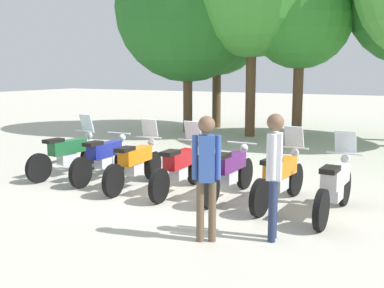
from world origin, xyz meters
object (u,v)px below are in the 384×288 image
object	(u,v)px
motorcycle_0	(68,153)
motorcycle_4	(229,171)
motorcycle_5	(280,177)
tree_1	(217,27)
tree_0	(188,9)
motorcycle_1	(104,157)
motorcycle_6	(335,186)
motorcycle_3	(179,167)
tree_3	(301,17)
motorcycle_2	(135,163)
person_1	(206,168)
person_0	(274,166)

from	to	relation	value
motorcycle_0	motorcycle_4	distance (m)	4.00
motorcycle_5	tree_1	size ratio (longest dim) A/B	0.36
motorcycle_4	tree_0	size ratio (longest dim) A/B	0.29
motorcycle_1	motorcycle_4	distance (m)	3.00
motorcycle_6	tree_0	distance (m)	11.68
motorcycle_1	tree_1	size ratio (longest dim) A/B	0.36
motorcycle_5	motorcycle_4	bearing A→B (deg)	93.83
tree_1	motorcycle_3	bearing A→B (deg)	-68.56
motorcycle_1	tree_3	world-z (taller)	tree_3
tree_1	motorcycle_0	bearing A→B (deg)	-84.86
motorcycle_0	motorcycle_2	xyz separation A→B (m)	(1.99, -0.15, 0.00)
motorcycle_2	motorcycle_4	size ratio (longest dim) A/B	1.00
person_1	motorcycle_4	bearing A→B (deg)	-12.74
motorcycle_2	motorcycle_6	size ratio (longest dim) A/B	1.00
motorcycle_0	motorcycle_4	bearing A→B (deg)	-83.94
motorcycle_1	motorcycle_3	bearing A→B (deg)	-96.31
motorcycle_1	motorcycle_5	xyz separation A→B (m)	(4.01, -0.03, 0.01)
motorcycle_1	tree_0	xyz separation A→B (m)	(-2.26, 7.91, 4.20)
motorcycle_5	tree_3	world-z (taller)	tree_3
motorcycle_1	tree_0	distance (m)	9.23
motorcycle_4	person_1	distance (m)	2.42
tree_0	motorcycle_3	bearing A→B (deg)	-62.13
motorcycle_3	tree_1	distance (m)	11.22
motorcycle_1	tree_3	xyz separation A→B (m)	(1.94, 8.44, 3.73)
tree_3	motorcycle_3	bearing A→B (deg)	-89.61
motorcycle_0	tree_1	world-z (taller)	tree_1
motorcycle_5	person_0	world-z (taller)	person_0
tree_0	tree_3	size ratio (longest dim) A/B	1.23
motorcycle_6	tree_0	bearing A→B (deg)	43.96
motorcycle_3	tree_3	distance (m)	9.35
tree_0	tree_1	distance (m)	1.94
motorcycle_3	motorcycle_1	bearing A→B (deg)	82.96
motorcycle_4	tree_0	xyz separation A→B (m)	(-5.26, 7.91, 4.20)
tree_1	tree_3	bearing A→B (deg)	-18.68
person_1	motorcycle_6	bearing A→B (deg)	-62.34
person_0	tree_0	size ratio (longest dim) A/B	0.24
motorcycle_4	motorcycle_5	xyz separation A→B (m)	(1.00, -0.03, 0.01)
motorcycle_1	tree_0	world-z (taller)	tree_0
motorcycle_0	tree_0	distance (m)	9.11
tree_1	person_1	bearing A→B (deg)	-65.24
person_0	tree_3	xyz separation A→B (m)	(-2.51, 10.19, 3.16)
motorcycle_5	tree_0	xyz separation A→B (m)	(-6.26, 7.93, 4.19)
motorcycle_2	motorcycle_5	xyz separation A→B (m)	(3.01, 0.20, 0.00)
tree_1	tree_3	xyz separation A→B (m)	(3.82, -1.29, 0.07)
tree_3	person_1	bearing A→B (deg)	-80.92
motorcycle_2	tree_1	distance (m)	10.99
motorcycle_2	tree_3	bearing A→B (deg)	-10.61
motorcycle_4	tree_1	world-z (taller)	tree_1
motorcycle_1	motorcycle_2	bearing A→B (deg)	-105.10
person_1	motorcycle_3	bearing A→B (deg)	9.24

